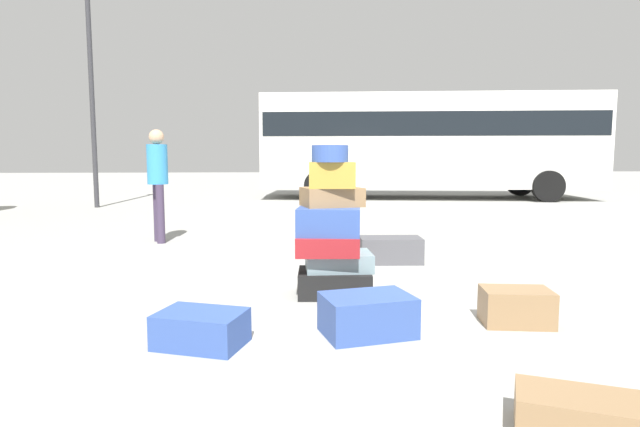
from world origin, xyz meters
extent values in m
plane|color=#9E9E99|center=(0.00, 0.00, 0.00)|extent=(80.00, 80.00, 0.00)
cube|color=black|center=(-0.40, 0.14, 0.11)|extent=(0.70, 0.54, 0.23)
cube|color=gray|center=(-0.36, 0.17, 0.31)|extent=(0.61, 0.45, 0.17)
cube|color=maroon|center=(-0.48, 0.07, 0.48)|extent=(0.59, 0.46, 0.17)
cube|color=#334F99|center=(-0.45, 0.11, 0.69)|extent=(0.62, 0.50, 0.25)
cube|color=olive|center=(-0.41, 0.26, 0.91)|extent=(0.60, 0.49, 0.18)
cube|color=#B28C33|center=(-0.42, 0.17, 1.11)|extent=(0.43, 0.33, 0.24)
cylinder|color=#334F99|center=(-0.44, 0.13, 1.31)|extent=(0.33, 0.33, 0.15)
cube|color=olive|center=(0.90, -0.82, 0.14)|extent=(0.56, 0.41, 0.27)
cube|color=olive|center=(0.52, -2.43, 0.10)|extent=(0.77, 0.58, 0.19)
cube|color=#334F99|center=(-1.45, -1.08, 0.12)|extent=(0.67, 0.56, 0.23)
cube|color=#4C4C51|center=(0.45, 1.57, 0.15)|extent=(0.76, 0.45, 0.31)
cube|color=#334F99|center=(-0.28, -0.96, 0.14)|extent=(0.71, 0.56, 0.29)
cylinder|color=#3F334C|center=(-2.74, 3.45, 0.44)|extent=(0.12, 0.12, 0.88)
cylinder|color=#3F334C|center=(-2.65, 3.25, 0.44)|extent=(0.12, 0.12, 0.88)
cylinder|color=#338CCC|center=(-2.69, 3.35, 1.17)|extent=(0.30, 0.30, 0.59)
sphere|color=tan|center=(-2.69, 3.35, 1.58)|extent=(0.22, 0.22, 0.22)
cube|color=silver|center=(3.76, 11.36, 1.75)|extent=(10.36, 3.94, 2.80)
cube|color=black|center=(3.76, 11.36, 2.24)|extent=(10.16, 3.93, 0.70)
cylinder|color=black|center=(7.19, 12.12, 0.45)|extent=(0.93, 0.38, 0.90)
cylinder|color=black|center=(6.83, 9.64, 0.45)|extent=(0.93, 0.38, 0.90)
cylinder|color=black|center=(0.69, 13.07, 0.45)|extent=(0.93, 0.38, 0.90)
cylinder|color=black|center=(0.33, 10.60, 0.45)|extent=(0.93, 0.38, 0.90)
cylinder|color=#333338|center=(-5.51, 9.07, 3.07)|extent=(0.12, 0.12, 6.13)
camera|label=1|loc=(-0.93, -4.54, 1.28)|focal=29.05mm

